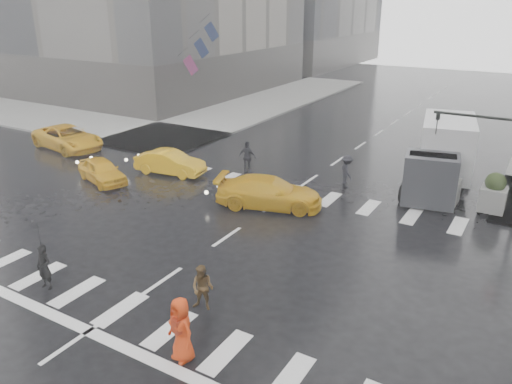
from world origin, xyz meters
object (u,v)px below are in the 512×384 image
Objects in this scene: taxi_front at (102,171)px; box_truck at (442,154)px; pedestrian_brown at (203,288)px; taxi_mid at (170,163)px; traffic_signal_pole at (502,146)px; pedestrian_orange at (181,329)px.

taxi_front is 17.65m from box_truck.
pedestrian_brown reaches higher than taxi_mid.
box_truck is at bearing 142.05° from traffic_signal_pole.
pedestrian_orange is at bearing -105.81° from taxi_front.
taxi_mid reaches higher than taxi_front.
traffic_signal_pole reaches higher than pedestrian_orange.
traffic_signal_pole is 2.96× the size of pedestrian_brown.
pedestrian_brown is 0.41× the size of taxi_front.
box_truck is (4.03, 14.79, 1.11)m from pedestrian_brown.
box_truck reaches higher than taxi_mid.
traffic_signal_pole is 1.22× the size of taxi_front.
traffic_signal_pole is 0.68× the size of box_truck.
pedestrian_orange is at bearing -147.16° from taxi_mid.
pedestrian_brown is at bearing -100.51° from taxi_front.
pedestrian_orange reaches higher than taxi_front.
pedestrian_orange is at bearing -111.63° from traffic_signal_pole.
pedestrian_orange is (-5.87, -14.81, -2.28)m from traffic_signal_pole.
box_truck reaches higher than pedestrian_orange.
taxi_front is at bearing 137.91° from pedestrian_brown.
traffic_signal_pole is at bearing -87.76° from taxi_mid.
pedestrian_orange is 15.68m from taxi_mid.
pedestrian_orange is 0.28× the size of box_truck.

